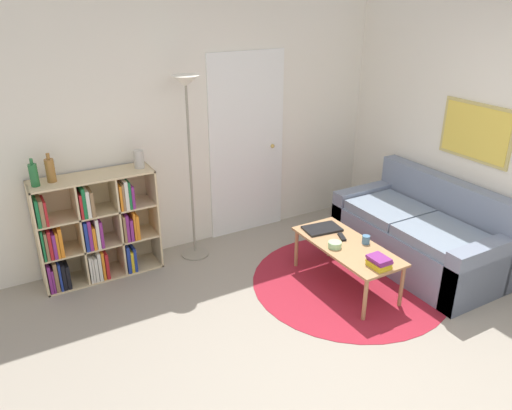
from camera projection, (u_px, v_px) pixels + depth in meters
ground_plane at (356, 384)px, 3.53m from camera, size 14.00×14.00×0.00m
wall_back at (203, 125)px, 5.09m from camera, size 7.09×0.11×2.60m
wall_right at (445, 127)px, 4.96m from camera, size 0.08×5.57×2.60m
rug at (349, 281)px, 4.75m from camera, size 1.84×1.84×0.01m
bookshelf at (94, 230)px, 4.67m from camera, size 1.10×0.34×1.02m
floor_lamp at (188, 118)px, 4.66m from camera, size 0.28×0.28×1.85m
couch at (422, 236)px, 4.98m from camera, size 0.84×1.67×0.86m
coffee_table at (347, 249)px, 4.56m from camera, size 0.49×1.10×0.42m
laptop at (322, 229)px, 4.82m from camera, size 0.37×0.27×0.02m
bowl at (335, 245)px, 4.48m from camera, size 0.12×0.12×0.05m
book_stack_on_table at (379, 262)px, 4.17m from camera, size 0.15×0.19×0.09m
cup at (366, 240)px, 4.55m from camera, size 0.07×0.07×0.08m
remote at (342, 237)px, 4.66m from camera, size 0.09×0.15×0.02m
bottle_left at (34, 175)px, 4.21m from camera, size 0.07×0.07×0.25m
bottle_middle at (50, 170)px, 4.31m from camera, size 0.08×0.08×0.26m
vase_on_shelf at (139, 159)px, 4.65m from camera, size 0.09×0.09×0.17m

